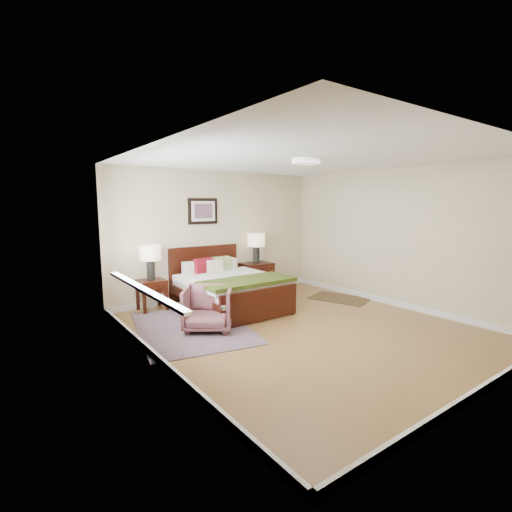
{
  "coord_description": "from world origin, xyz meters",
  "views": [
    {
      "loc": [
        -3.72,
        -3.95,
        1.86
      ],
      "look_at": [
        -0.37,
        0.7,
        1.05
      ],
      "focal_mm": 26.0,
      "sensor_mm": 36.0,
      "label": 1
    }
  ],
  "objects_px": {
    "nightstand_left": "(152,287)",
    "armchair": "(208,308)",
    "rug_persian": "(192,327)",
    "lamp_left": "(150,255)",
    "nightstand_right": "(257,274)",
    "bed": "(228,282)",
    "lamp_right": "(256,242)"
  },
  "relations": [
    {
      "from": "nightstand_left",
      "to": "armchair",
      "type": "distance_m",
      "value": 1.5
    },
    {
      "from": "armchair",
      "to": "rug_persian",
      "type": "relative_size",
      "value": 0.32
    },
    {
      "from": "armchair",
      "to": "lamp_left",
      "type": "bearing_deg",
      "value": 137.7
    },
    {
      "from": "nightstand_left",
      "to": "nightstand_right",
      "type": "relative_size",
      "value": 0.85
    },
    {
      "from": "rug_persian",
      "to": "bed",
      "type": "bearing_deg",
      "value": 40.92
    },
    {
      "from": "nightstand_left",
      "to": "rug_persian",
      "type": "height_order",
      "value": "nightstand_left"
    },
    {
      "from": "bed",
      "to": "nightstand_right",
      "type": "xyz_separation_m",
      "value": [
        1.13,
        0.69,
        -0.09
      ]
    },
    {
      "from": "nightstand_left",
      "to": "lamp_left",
      "type": "bearing_deg",
      "value": 90.0
    },
    {
      "from": "lamp_left",
      "to": "armchair",
      "type": "relative_size",
      "value": 0.86
    },
    {
      "from": "nightstand_right",
      "to": "lamp_right",
      "type": "relative_size",
      "value": 1.04
    },
    {
      "from": "nightstand_left",
      "to": "nightstand_right",
      "type": "xyz_separation_m",
      "value": [
        2.27,
        0.01,
        -0.03
      ]
    },
    {
      "from": "lamp_left",
      "to": "nightstand_left",
      "type": "bearing_deg",
      "value": -90.0
    },
    {
      "from": "lamp_right",
      "to": "rug_persian",
      "type": "bearing_deg",
      "value": -149.14
    },
    {
      "from": "bed",
      "to": "lamp_right",
      "type": "bearing_deg",
      "value": 32.15
    },
    {
      "from": "nightstand_left",
      "to": "armchair",
      "type": "relative_size",
      "value": 0.76
    },
    {
      "from": "lamp_left",
      "to": "rug_persian",
      "type": "bearing_deg",
      "value": -83.61
    },
    {
      "from": "nightstand_left",
      "to": "armchair",
      "type": "bearing_deg",
      "value": -78.03
    },
    {
      "from": "lamp_right",
      "to": "bed",
      "type": "bearing_deg",
      "value": -147.85
    },
    {
      "from": "nightstand_right",
      "to": "lamp_left",
      "type": "xyz_separation_m",
      "value": [
        -2.27,
        0.01,
        0.58
      ]
    },
    {
      "from": "nightstand_right",
      "to": "rug_persian",
      "type": "distance_m",
      "value": 2.5
    },
    {
      "from": "bed",
      "to": "armchair",
      "type": "relative_size",
      "value": 2.67
    },
    {
      "from": "lamp_right",
      "to": "armchair",
      "type": "distance_m",
      "value": 2.57
    },
    {
      "from": "nightstand_right",
      "to": "rug_persian",
      "type": "height_order",
      "value": "nightstand_right"
    },
    {
      "from": "nightstand_right",
      "to": "nightstand_left",
      "type": "bearing_deg",
      "value": -179.87
    },
    {
      "from": "lamp_left",
      "to": "lamp_right",
      "type": "distance_m",
      "value": 2.27
    },
    {
      "from": "nightstand_right",
      "to": "lamp_right",
      "type": "xyz_separation_m",
      "value": [
        0.0,
        0.01,
        0.67
      ]
    },
    {
      "from": "bed",
      "to": "rug_persian",
      "type": "relative_size",
      "value": 0.87
    },
    {
      "from": "armchair",
      "to": "rug_persian",
      "type": "xyz_separation_m",
      "value": [
        -0.17,
        0.22,
        -0.32
      ]
    },
    {
      "from": "nightstand_right",
      "to": "armchair",
      "type": "xyz_separation_m",
      "value": [
        -1.96,
        -1.47,
        -0.07
      ]
    },
    {
      "from": "nightstand_left",
      "to": "nightstand_right",
      "type": "height_order",
      "value": "nightstand_right"
    },
    {
      "from": "nightstand_right",
      "to": "armchair",
      "type": "bearing_deg",
      "value": -143.04
    },
    {
      "from": "nightstand_left",
      "to": "nightstand_right",
      "type": "bearing_deg",
      "value": 0.13
    }
  ]
}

